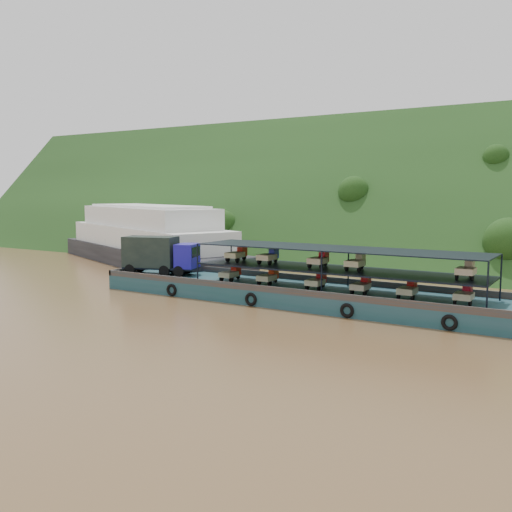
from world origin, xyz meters
The scene contains 4 objects.
ground centered at (0.00, 0.00, 0.00)m, with size 160.00×160.00×0.00m, color brown.
hillside centered at (0.00, 36.00, 0.00)m, with size 140.00×28.00×28.00m, color #183312.
cargo_barge centered at (1.74, 0.73, 1.17)m, with size 35.10×7.18×4.72m.
passenger_ferry centered at (-24.36, 13.18, 3.14)m, with size 36.45×22.22×7.25m.
Camera 1 is at (24.57, -39.40, 8.79)m, focal length 40.00 mm.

